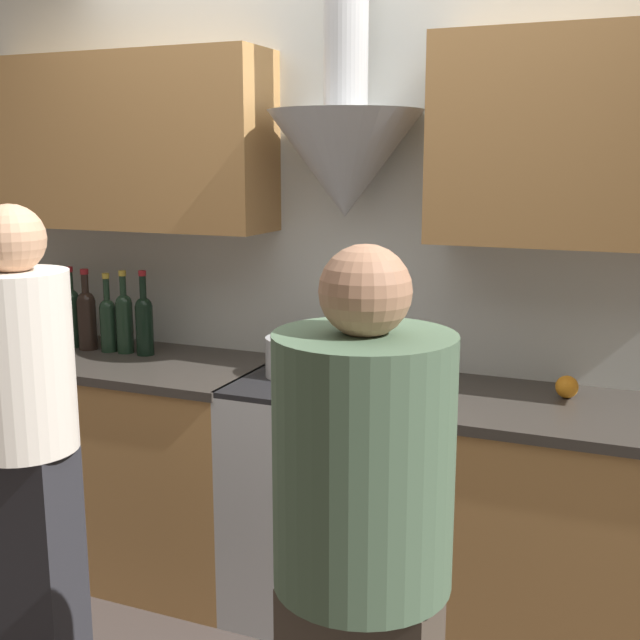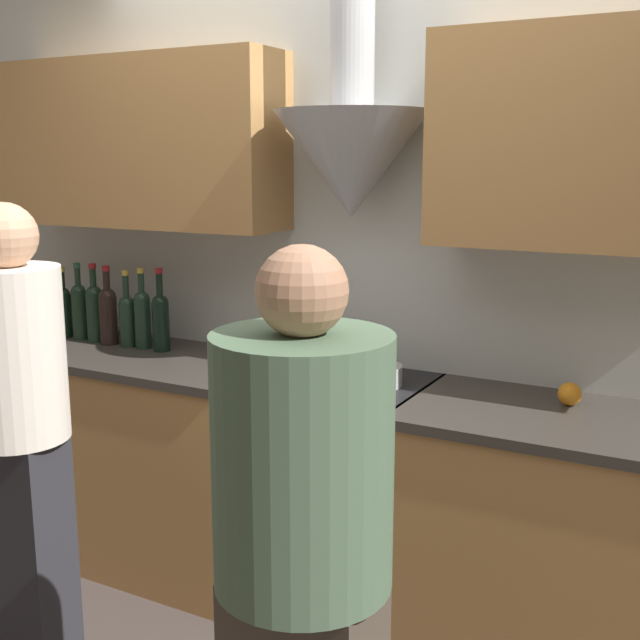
{
  "view_description": "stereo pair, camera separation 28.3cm",
  "coord_description": "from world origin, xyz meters",
  "px_view_note": "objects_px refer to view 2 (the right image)",
  "views": [
    {
      "loc": [
        1.07,
        -2.34,
        1.74
      ],
      "look_at": [
        0.0,
        0.23,
        1.18
      ],
      "focal_mm": 45.0,
      "sensor_mm": 36.0,
      "label": 1
    },
    {
      "loc": [
        1.32,
        -2.22,
        1.74
      ],
      "look_at": [
        0.0,
        0.23,
        1.18
      ],
      "focal_mm": 45.0,
      "sensor_mm": 36.0,
      "label": 2
    }
  ],
  "objects_px": {
    "stove_range": "(333,497)",
    "wine_bottle_0": "(31,306)",
    "wine_bottle_5": "(108,312)",
    "wine_bottle_8": "(161,319)",
    "wine_bottle_2": "(64,309)",
    "stock_pot": "(299,356)",
    "person_foreground_left": "(20,440)",
    "mixing_bowl": "(373,375)",
    "wine_bottle_6": "(127,317)",
    "person_foreground_right": "(303,581)",
    "wine_bottle_4": "(95,310)",
    "orange_fruit": "(570,394)",
    "wine_bottle_1": "(47,307)",
    "wine_bottle_7": "(142,316)",
    "wine_bottle_3": "(79,308)"
  },
  "relations": [
    {
      "from": "wine_bottle_8",
      "to": "wine_bottle_6",
      "type": "bearing_deg",
      "value": -177.39
    },
    {
      "from": "wine_bottle_0",
      "to": "wine_bottle_8",
      "type": "distance_m",
      "value": 0.77
    },
    {
      "from": "wine_bottle_6",
      "to": "person_foreground_left",
      "type": "bearing_deg",
      "value": -65.02
    },
    {
      "from": "wine_bottle_2",
      "to": "wine_bottle_1",
      "type": "bearing_deg",
      "value": -178.21
    },
    {
      "from": "wine_bottle_1",
      "to": "mixing_bowl",
      "type": "xyz_separation_m",
      "value": [
        1.69,
        -0.04,
        -0.1
      ]
    },
    {
      "from": "wine_bottle_7",
      "to": "person_foreground_right",
      "type": "height_order",
      "value": "person_foreground_right"
    },
    {
      "from": "stove_range",
      "to": "wine_bottle_8",
      "type": "distance_m",
      "value": 1.06
    },
    {
      "from": "wine_bottle_4",
      "to": "person_foreground_right",
      "type": "xyz_separation_m",
      "value": [
        1.8,
        -1.27,
        -0.21
      ]
    },
    {
      "from": "stove_range",
      "to": "wine_bottle_0",
      "type": "relative_size",
      "value": 2.9
    },
    {
      "from": "wine_bottle_2",
      "to": "orange_fruit",
      "type": "distance_m",
      "value": 2.27
    },
    {
      "from": "wine_bottle_6",
      "to": "person_foreground_right",
      "type": "relative_size",
      "value": 0.21
    },
    {
      "from": "wine_bottle_2",
      "to": "wine_bottle_8",
      "type": "distance_m",
      "value": 0.57
    },
    {
      "from": "wine_bottle_0",
      "to": "wine_bottle_6",
      "type": "height_order",
      "value": "wine_bottle_6"
    },
    {
      "from": "wine_bottle_0",
      "to": "orange_fruit",
      "type": "bearing_deg",
      "value": 1.3
    },
    {
      "from": "wine_bottle_6",
      "to": "orange_fruit",
      "type": "relative_size",
      "value": 4.31
    },
    {
      "from": "wine_bottle_6",
      "to": "stock_pot",
      "type": "bearing_deg",
      "value": -3.28
    },
    {
      "from": "wine_bottle_5",
      "to": "person_foreground_left",
      "type": "height_order",
      "value": "person_foreground_left"
    },
    {
      "from": "wine_bottle_2",
      "to": "person_foreground_right",
      "type": "distance_m",
      "value": 2.37
    },
    {
      "from": "mixing_bowl",
      "to": "orange_fruit",
      "type": "xyz_separation_m",
      "value": [
        0.68,
        0.09,
        0.0
      ]
    },
    {
      "from": "wine_bottle_5",
      "to": "wine_bottle_8",
      "type": "relative_size",
      "value": 0.98
    },
    {
      "from": "wine_bottle_0",
      "to": "person_foreground_right",
      "type": "distance_m",
      "value": 2.53
    },
    {
      "from": "wine_bottle_2",
      "to": "stock_pot",
      "type": "relative_size",
      "value": 1.46
    },
    {
      "from": "wine_bottle_2",
      "to": "stock_pot",
      "type": "distance_m",
      "value": 1.29
    },
    {
      "from": "wine_bottle_8",
      "to": "person_foreground_right",
      "type": "distance_m",
      "value": 1.92
    },
    {
      "from": "mixing_bowl",
      "to": "wine_bottle_8",
      "type": "bearing_deg",
      "value": 177.32
    },
    {
      "from": "stove_range",
      "to": "person_foreground_right",
      "type": "distance_m",
      "value": 1.38
    },
    {
      "from": "wine_bottle_4",
      "to": "wine_bottle_7",
      "type": "height_order",
      "value": "wine_bottle_4"
    },
    {
      "from": "wine_bottle_6",
      "to": "wine_bottle_8",
      "type": "bearing_deg",
      "value": 2.61
    },
    {
      "from": "wine_bottle_0",
      "to": "wine_bottle_3",
      "type": "height_order",
      "value": "wine_bottle_3"
    },
    {
      "from": "wine_bottle_8",
      "to": "orange_fruit",
      "type": "distance_m",
      "value": 1.71
    },
    {
      "from": "wine_bottle_0",
      "to": "person_foreground_right",
      "type": "height_order",
      "value": "person_foreground_right"
    },
    {
      "from": "stock_pot",
      "to": "person_foreground_left",
      "type": "height_order",
      "value": "person_foreground_left"
    },
    {
      "from": "wine_bottle_7",
      "to": "mixing_bowl",
      "type": "relative_size",
      "value": 1.68
    },
    {
      "from": "wine_bottle_1",
      "to": "wine_bottle_7",
      "type": "bearing_deg",
      "value": 0.37
    },
    {
      "from": "mixing_bowl",
      "to": "orange_fruit",
      "type": "distance_m",
      "value": 0.69
    },
    {
      "from": "person_foreground_left",
      "to": "mixing_bowl",
      "type": "bearing_deg",
      "value": 53.55
    },
    {
      "from": "stove_range",
      "to": "person_foreground_left",
      "type": "relative_size",
      "value": 0.57
    },
    {
      "from": "wine_bottle_2",
      "to": "wine_bottle_5",
      "type": "distance_m",
      "value": 0.28
    },
    {
      "from": "wine_bottle_0",
      "to": "mixing_bowl",
      "type": "height_order",
      "value": "wine_bottle_0"
    },
    {
      "from": "mixing_bowl",
      "to": "wine_bottle_1",
      "type": "bearing_deg",
      "value": 178.52
    },
    {
      "from": "stock_pot",
      "to": "person_foreground_right",
      "type": "xyz_separation_m",
      "value": [
        0.7,
        -1.21,
        -0.14
      ]
    },
    {
      "from": "wine_bottle_4",
      "to": "wine_bottle_8",
      "type": "bearing_deg",
      "value": -0.25
    },
    {
      "from": "wine_bottle_0",
      "to": "wine_bottle_8",
      "type": "xyz_separation_m",
      "value": [
        0.76,
        0.02,
        0.01
      ]
    },
    {
      "from": "wine_bottle_2",
      "to": "wine_bottle_8",
      "type": "relative_size",
      "value": 0.91
    },
    {
      "from": "mixing_bowl",
      "to": "person_foreground_right",
      "type": "xyz_separation_m",
      "value": [
        0.4,
        -1.22,
        -0.1
      ]
    },
    {
      "from": "wine_bottle_2",
      "to": "orange_fruit",
      "type": "relative_size",
      "value": 4.16
    },
    {
      "from": "wine_bottle_0",
      "to": "stove_range",
      "type": "bearing_deg",
      "value": -2.04
    },
    {
      "from": "wine_bottle_2",
      "to": "person_foreground_left",
      "type": "height_order",
      "value": "person_foreground_left"
    },
    {
      "from": "wine_bottle_6",
      "to": "wine_bottle_1",
      "type": "bearing_deg",
      "value": 179.51
    },
    {
      "from": "wine_bottle_0",
      "to": "wine_bottle_8",
      "type": "relative_size",
      "value": 0.89
    }
  ]
}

